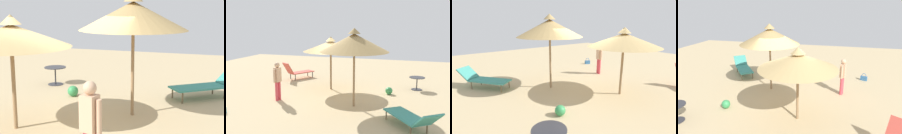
% 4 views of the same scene
% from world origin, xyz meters
% --- Properties ---
extents(ground, '(24.00, 24.00, 0.10)m').
position_xyz_m(ground, '(0.00, 0.00, -0.05)').
color(ground, tan).
extents(parasol_umbrella_near_right, '(2.63, 2.63, 2.56)m').
position_xyz_m(parasol_umbrella_near_right, '(1.21, 0.74, 2.10)').
color(parasol_umbrella_near_right, olive).
rests_on(parasol_umbrella_near_right, ground).
extents(parasol_umbrella_front, '(2.65, 2.65, 3.05)m').
position_xyz_m(parasol_umbrella_front, '(-1.04, -0.99, 2.50)').
color(parasol_umbrella_front, olive).
rests_on(parasol_umbrella_front, ground).
extents(lounge_chair_edge, '(2.15, 1.88, 0.83)m').
position_xyz_m(lounge_chair_edge, '(-2.73, -3.26, 0.41)').
color(lounge_chair_edge, teal).
rests_on(lounge_chair_edge, ground).
extents(lounge_chair_back, '(1.86, 1.41, 1.01)m').
position_xyz_m(lounge_chair_back, '(2.82, 3.35, 0.45)').
color(lounge_chair_back, '#CC4C3F').
rests_on(lounge_chair_back, ground).
extents(person_standing_near_left, '(0.42, 0.28, 1.62)m').
position_xyz_m(person_standing_near_left, '(-1.24, 2.23, 0.91)').
color(person_standing_near_left, '#D83F4C').
rests_on(person_standing_near_left, ground).
extents(side_table_round, '(0.74, 0.74, 0.62)m').
position_xyz_m(side_table_round, '(2.36, -3.26, 0.43)').
color(side_table_round, '#2D2D33').
rests_on(side_table_round, ground).
extents(beach_ball, '(0.33, 0.33, 0.33)m').
position_xyz_m(beach_ball, '(1.13, -2.08, 0.16)').
color(beach_ball, '#338C4C').
rests_on(beach_ball, ground).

